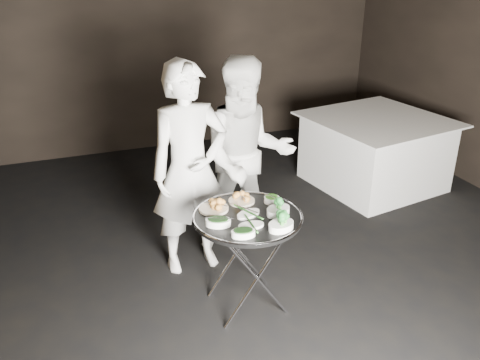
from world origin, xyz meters
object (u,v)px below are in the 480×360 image
object	(u,v)px
serving_tray	(248,217)
waiter_right	(247,158)
tray_stand	(247,258)
waiter_left	(190,170)
dining_table	(375,152)

from	to	relation	value
serving_tray	waiter_right	size ratio (longest dim) A/B	0.45
tray_stand	serving_tray	size ratio (longest dim) A/B	0.96
waiter_left	dining_table	xyz separation A→B (m)	(2.31, 0.84, -0.47)
tray_stand	waiter_right	distance (m)	0.95
serving_tray	dining_table	distance (m)	2.60
waiter_left	waiter_right	bearing A→B (deg)	10.05
tray_stand	dining_table	world-z (taller)	dining_table
waiter_right	tray_stand	bearing A→B (deg)	-101.16
tray_stand	waiter_left	distance (m)	0.83
serving_tray	dining_table	world-z (taller)	dining_table
serving_tray	waiter_left	distance (m)	0.71
tray_stand	dining_table	distance (m)	2.57
tray_stand	waiter_left	bearing A→B (deg)	108.49
waiter_left	serving_tray	bearing A→B (deg)	-74.99
tray_stand	dining_table	bearing A→B (deg)	35.82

